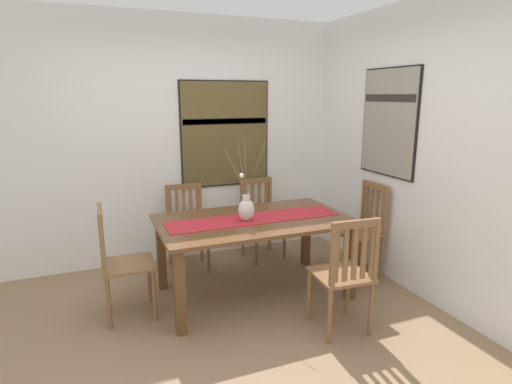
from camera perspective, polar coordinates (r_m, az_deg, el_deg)
ground_plane at (r=3.49m, az=-2.37°, el=-19.21°), size 6.40×6.40×0.03m
wall_back at (r=4.77m, az=-10.13°, el=6.91°), size 6.40×0.12×2.70m
wall_side at (r=4.00m, az=23.46°, el=4.86°), size 0.12×6.40×2.70m
dining_table at (r=3.86m, az=-0.31°, el=-5.14°), size 1.75×1.02×0.74m
table_runner at (r=3.82m, az=-0.31°, el=-3.66°), size 1.61×0.36×0.01m
centerpiece_vase at (r=3.73m, az=-1.35°, el=-2.18°), size 0.33×0.19×0.73m
chair_0 at (r=4.55m, az=-9.52°, el=-4.43°), size 0.44×0.44×0.91m
chair_1 at (r=4.48m, az=14.45°, el=-4.77°), size 0.42×0.42×0.97m
chair_2 at (r=3.36m, az=12.11°, el=-10.75°), size 0.45×0.45×0.97m
chair_3 at (r=4.81m, az=0.71°, el=-3.35°), size 0.45×0.45×0.91m
chair_4 at (r=3.69m, az=-18.08°, el=-9.03°), size 0.43×0.43×0.97m
painting_on_back_wall at (r=4.82m, az=-4.25°, el=7.96°), size 1.05×0.05×1.20m
painting_on_side_wall at (r=4.35m, az=17.83°, el=9.10°), size 0.05×0.79×1.06m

